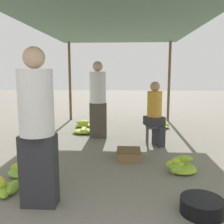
% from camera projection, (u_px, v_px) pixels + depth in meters
% --- Properties ---
extents(canopy_post_back_left, '(0.08, 0.08, 2.43)m').
position_uv_depth(canopy_post_back_left, '(70.00, 82.00, 7.88)').
color(canopy_post_back_left, brown).
rests_on(canopy_post_back_left, ground).
extents(canopy_post_back_right, '(0.08, 0.08, 2.43)m').
position_uv_depth(canopy_post_back_right, '(169.00, 82.00, 7.70)').
color(canopy_post_back_right, brown).
rests_on(canopy_post_back_right, ground).
extents(canopy_tarp, '(3.50, 6.24, 0.04)m').
position_uv_depth(canopy_tarp, '(115.00, 21.00, 4.72)').
color(canopy_tarp, '#567A60').
rests_on(canopy_tarp, canopy_post_front_left).
extents(vendor_foreground, '(0.39, 0.37, 1.76)m').
position_uv_depth(vendor_foreground, '(37.00, 126.00, 2.71)').
color(vendor_foreground, '#2D2D33').
rests_on(vendor_foreground, ground).
extents(stool, '(0.34, 0.34, 0.42)m').
position_uv_depth(stool, '(154.00, 129.00, 5.18)').
color(stool, '#4C4C4C').
rests_on(stool, ground).
extents(vendor_seated, '(0.45, 0.45, 1.32)m').
position_uv_depth(vendor_seated, '(155.00, 112.00, 5.12)').
color(vendor_seated, '#2D2D33').
rests_on(vendor_seated, ground).
extents(basin_black, '(0.46, 0.46, 0.17)m').
position_uv_depth(basin_black, '(202.00, 206.00, 2.66)').
color(basin_black, black).
rests_on(basin_black, ground).
extents(banana_pile_left_0, '(0.42, 0.50, 0.19)m').
position_uv_depth(banana_pile_left_0, '(84.00, 124.00, 6.94)').
color(banana_pile_left_0, '#8FBE32').
rests_on(banana_pile_left_0, ground).
extents(banana_pile_left_1, '(0.43, 0.44, 0.23)m').
position_uv_depth(banana_pile_left_1, '(3.00, 188.00, 3.11)').
color(banana_pile_left_1, '#93BF32').
rests_on(banana_pile_left_1, ground).
extents(banana_pile_left_2, '(0.57, 0.48, 0.27)m').
position_uv_depth(banana_pile_left_2, '(28.00, 169.00, 3.68)').
color(banana_pile_left_2, '#C6D329').
rests_on(banana_pile_left_2, ground).
extents(banana_pile_left_3, '(0.57, 0.46, 0.15)m').
position_uv_depth(banana_pile_left_3, '(84.00, 131.00, 6.21)').
color(banana_pile_left_3, '#ADCA2D').
rests_on(banana_pile_left_3, ground).
extents(banana_pile_right_0, '(0.50, 0.43, 0.27)m').
position_uv_depth(banana_pile_right_0, '(181.00, 167.00, 3.76)').
color(banana_pile_right_0, '#79B536').
rests_on(banana_pile_right_0, ground).
extents(banana_pile_right_1, '(0.61, 0.39, 0.20)m').
position_uv_depth(banana_pile_right_1, '(161.00, 125.00, 6.78)').
color(banana_pile_right_1, '#A8C72E').
rests_on(banana_pile_right_1, ground).
extents(crate_near, '(0.41, 0.41, 0.18)m').
position_uv_depth(crate_near, '(129.00, 154.00, 4.34)').
color(crate_near, olive).
rests_on(crate_near, ground).
extents(shopper_walking_mid, '(0.41, 0.41, 1.75)m').
position_uv_depth(shopper_walking_mid, '(98.00, 99.00, 5.70)').
color(shopper_walking_mid, '#4C4238').
rests_on(shopper_walking_mid, ground).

